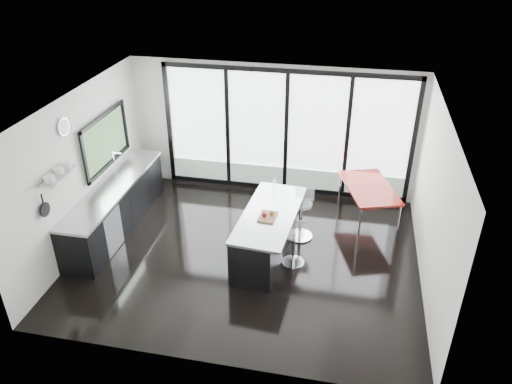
% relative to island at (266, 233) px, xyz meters
% --- Properties ---
extents(floor, '(6.00, 5.00, 0.00)m').
position_rel_island_xyz_m(floor, '(-0.31, -0.12, -0.44)').
color(floor, black).
rests_on(floor, ground).
extents(ceiling, '(6.00, 5.00, 0.00)m').
position_rel_island_xyz_m(ceiling, '(-0.31, -0.12, 2.36)').
color(ceiling, white).
rests_on(ceiling, wall_back).
extents(wall_back, '(6.00, 0.09, 2.80)m').
position_rel_island_xyz_m(wall_back, '(-0.04, 2.34, 0.83)').
color(wall_back, silver).
rests_on(wall_back, ground).
extents(wall_front, '(6.00, 0.00, 2.80)m').
position_rel_island_xyz_m(wall_front, '(-0.31, -2.62, 0.96)').
color(wall_front, silver).
rests_on(wall_front, ground).
extents(wall_left, '(0.26, 5.00, 2.80)m').
position_rel_island_xyz_m(wall_left, '(-3.28, 0.15, 1.12)').
color(wall_left, silver).
rests_on(wall_left, ground).
extents(wall_right, '(0.00, 5.00, 2.80)m').
position_rel_island_xyz_m(wall_right, '(2.69, -0.12, 0.96)').
color(wall_right, silver).
rests_on(wall_right, ground).
extents(counter_cabinets, '(0.69, 3.24, 1.36)m').
position_rel_island_xyz_m(counter_cabinets, '(-2.98, 0.28, 0.02)').
color(counter_cabinets, black).
rests_on(counter_cabinets, floor).
extents(island, '(1.05, 2.18, 1.13)m').
position_rel_island_xyz_m(island, '(0.00, 0.00, 0.00)').
color(island, black).
rests_on(island, floor).
extents(bar_stool_near, '(0.45, 0.45, 0.63)m').
position_rel_island_xyz_m(bar_stool_near, '(0.53, -0.18, -0.13)').
color(bar_stool_near, silver).
rests_on(bar_stool_near, floor).
extents(bar_stool_far, '(0.57, 0.57, 0.76)m').
position_rel_island_xyz_m(bar_stool_far, '(0.54, 0.65, -0.06)').
color(bar_stool_far, silver).
rests_on(bar_stool_far, floor).
extents(red_table, '(1.26, 1.65, 0.78)m').
position_rel_island_xyz_m(red_table, '(1.76, 1.45, -0.05)').
color(red_table, maroon).
rests_on(red_table, floor).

